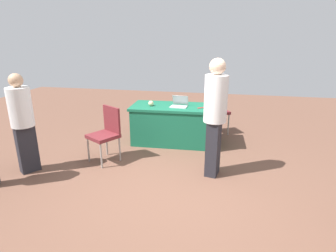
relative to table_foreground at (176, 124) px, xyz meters
The scene contains 9 objects.
ground_plane 1.90m from the table_foreground, 99.11° to the left, with size 14.40×14.40×0.00m, color brown.
table_foreground is the anchor object (origin of this frame).
chair_near_front 1.04m from the table_foreground, 134.91° to the right, with size 0.60×0.60×0.97m.
chair_tucked_left 1.50m from the table_foreground, 46.62° to the left, with size 0.60×0.60×0.94m.
person_presenter 1.61m from the table_foreground, 122.40° to the left, with size 0.40×0.40×1.79m.
person_attendee_browsing 2.76m from the table_foreground, 39.56° to the left, with size 0.47×0.47×1.57m.
laptop_silver 0.43m from the table_foreground, 144.37° to the left, with size 0.34×0.32×0.21m.
yarn_ball 0.67m from the table_foreground, 11.42° to the left, with size 0.10×0.10×0.10m, color beige.
scissors_red 0.64m from the table_foreground, behind, with size 0.18×0.04×0.01m, color red.
Camera 1 is at (-0.61, 3.40, 2.07)m, focal length 29.47 mm.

